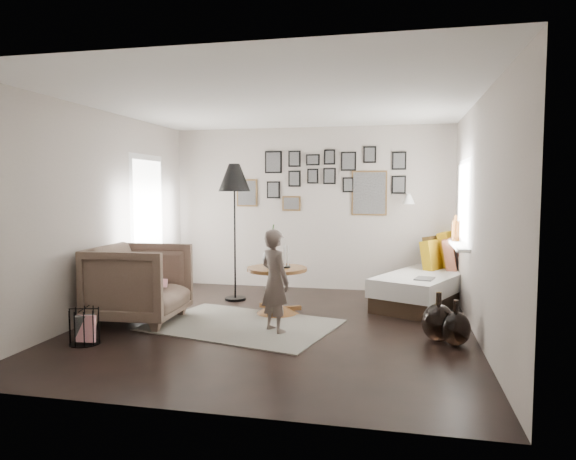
% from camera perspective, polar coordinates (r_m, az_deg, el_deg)
% --- Properties ---
extents(ground, '(4.80, 4.80, 0.00)m').
position_cam_1_polar(ground, '(6.16, -1.46, -10.62)').
color(ground, black).
rests_on(ground, ground).
extents(wall_back, '(4.50, 0.00, 4.50)m').
position_cam_1_polar(wall_back, '(8.30, 2.44, 2.40)').
color(wall_back, '#ABA095').
rests_on(wall_back, ground).
extents(wall_front, '(4.50, 0.00, 4.50)m').
position_cam_1_polar(wall_front, '(3.67, -10.39, -0.39)').
color(wall_front, '#ABA095').
rests_on(wall_front, ground).
extents(wall_left, '(0.00, 4.80, 4.80)m').
position_cam_1_polar(wall_left, '(6.84, -20.14, 1.67)').
color(wall_left, '#ABA095').
rests_on(wall_left, ground).
extents(wall_right, '(0.00, 4.80, 4.80)m').
position_cam_1_polar(wall_right, '(5.84, 20.49, 1.21)').
color(wall_right, '#ABA095').
rests_on(wall_right, ground).
extents(ceiling, '(4.80, 4.80, 0.00)m').
position_cam_1_polar(ceiling, '(6.02, -1.51, 14.00)').
color(ceiling, white).
rests_on(ceiling, wall_back).
extents(door_left, '(0.00, 2.14, 2.14)m').
position_cam_1_polar(door_left, '(7.89, -15.34, 0.31)').
color(door_left, white).
rests_on(door_left, wall_left).
extents(window_right, '(0.15, 1.32, 1.30)m').
position_cam_1_polar(window_right, '(7.19, 18.29, -1.10)').
color(window_right, white).
rests_on(window_right, wall_right).
extents(gallery_wall, '(2.74, 0.03, 1.08)m').
position_cam_1_polar(gallery_wall, '(8.23, 4.41, 5.46)').
color(gallery_wall, brown).
rests_on(gallery_wall, wall_back).
extents(wall_sconce, '(0.18, 0.36, 0.16)m').
position_cam_1_polar(wall_sconce, '(7.91, 13.26, 3.36)').
color(wall_sconce, white).
rests_on(wall_sconce, wall_back).
extents(rug, '(2.39, 1.93, 0.01)m').
position_cam_1_polar(rug, '(6.20, -5.10, -10.46)').
color(rug, beige).
rests_on(rug, ground).
extents(pedestal_table, '(0.78, 0.78, 0.61)m').
position_cam_1_polar(pedestal_table, '(6.66, -1.23, -6.95)').
color(pedestal_table, brown).
rests_on(pedestal_table, ground).
extents(vase, '(0.22, 0.22, 0.55)m').
position_cam_1_polar(vase, '(6.62, -1.88, -2.67)').
color(vase, black).
rests_on(vase, pedestal_table).
extents(candles, '(0.13, 0.13, 0.29)m').
position_cam_1_polar(candles, '(6.56, -0.31, -3.00)').
color(candles, black).
rests_on(candles, pedestal_table).
extents(daybed, '(1.60, 2.16, 0.98)m').
position_cam_1_polar(daybed, '(7.55, 15.05, -5.61)').
color(daybed, black).
rests_on(daybed, ground).
extents(magazine_on_daybed, '(0.29, 0.35, 0.02)m').
position_cam_1_polar(magazine_on_daybed, '(6.88, 14.93, -5.24)').
color(magazine_on_daybed, black).
rests_on(magazine_on_daybed, daybed).
extents(armchair, '(1.09, 1.06, 0.95)m').
position_cam_1_polar(armchair, '(6.50, -16.18, -5.71)').
color(armchair, brown).
rests_on(armchair, ground).
extents(armchair_cushion, '(0.43, 0.45, 0.19)m').
position_cam_1_polar(armchair_cushion, '(6.53, -15.74, -5.60)').
color(armchair_cushion, white).
rests_on(armchair_cushion, armchair).
extents(floor_lamp, '(0.46, 0.46, 1.98)m').
position_cam_1_polar(floor_lamp, '(7.42, -5.98, 5.24)').
color(floor_lamp, black).
rests_on(floor_lamp, ground).
extents(magazine_basket, '(0.36, 0.36, 0.37)m').
position_cam_1_polar(magazine_basket, '(5.84, -21.67, -9.94)').
color(magazine_basket, black).
rests_on(magazine_basket, ground).
extents(demijohn_large, '(0.35, 0.35, 0.52)m').
position_cam_1_polar(demijohn_large, '(5.75, 16.35, -9.82)').
color(demijohn_large, black).
rests_on(demijohn_large, ground).
extents(demijohn_small, '(0.31, 0.31, 0.48)m').
position_cam_1_polar(demijohn_small, '(5.65, 18.12, -10.35)').
color(demijohn_small, black).
rests_on(demijohn_small, ground).
extents(child, '(0.51, 0.49, 1.17)m').
position_cam_1_polar(child, '(5.79, -1.46, -5.67)').
color(child, '#665851').
rests_on(child, ground).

